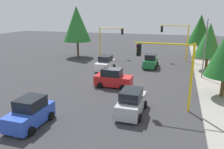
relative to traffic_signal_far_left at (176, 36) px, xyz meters
The scene contains 15 objects.
ground_plane 15.67m from the traffic_signal_far_left, 22.21° to the right, with size 120.00×120.00×0.00m, color #353538.
sidewalk_kerb 10.96m from the traffic_signal_far_left, 28.00° to the left, with size 80.00×4.00×0.15m, color gray.
lane_arrow_near 27.27m from the traffic_signal_far_left, 18.86° to the right, with size 2.40×1.10×1.10m.
traffic_signal_far_left is the anchor object (origin of this frame).
traffic_signal_far_right 11.35m from the traffic_signal_far_left, 90.00° to the right, with size 0.36×4.59×5.22m.
traffic_signal_near_left 20.00m from the traffic_signal_far_left, ahead, with size 0.36×4.59×5.48m.
street_lamp_curbside 10.96m from the traffic_signal_far_left, 18.54° to the left, with size 2.15×0.28×7.00m.
tree_opposite_side 16.92m from the traffic_signal_far_left, 83.18° to the right, with size 4.80×4.80×8.80m.
tree_roadside_far 5.56m from the traffic_signal_far_left, 136.59° to the left, with size 4.06×4.06×7.42m.
tree_roadside_mid 7.37m from the traffic_signal_far_left, 35.53° to the left, with size 3.51×3.51×6.38m.
car_green 7.59m from the traffic_signal_far_left, 27.28° to the right, with size 3.97×1.96×1.98m.
car_red 17.30m from the traffic_signal_far_left, 19.81° to the right, with size 1.98×3.92×1.98m.
car_blue 27.32m from the traffic_signal_far_left, 18.95° to the right, with size 3.66×2.09×1.98m.
car_white 13.41m from the traffic_signal_far_left, 43.24° to the right, with size 3.93×2.03×1.98m.
car_silver 22.07m from the traffic_signal_far_left, ahead, with size 4.06×1.99×1.98m.
Camera 1 is at (23.18, 6.51, 7.59)m, focal length 35.04 mm.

